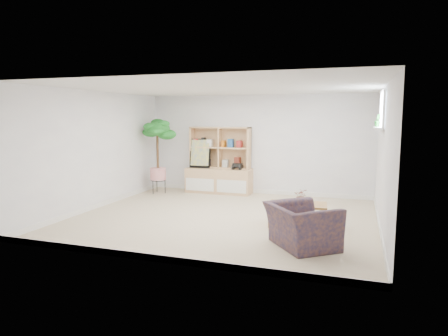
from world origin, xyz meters
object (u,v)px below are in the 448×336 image
(storage_unit, at_px, (219,160))
(floor_tree, at_px, (158,156))
(coffee_table, at_px, (298,215))
(armchair, at_px, (302,223))

(storage_unit, relative_size, floor_tree, 0.89)
(coffee_table, bearing_deg, floor_tree, 147.05)
(storage_unit, bearing_deg, floor_tree, -160.22)
(storage_unit, distance_m, coffee_table, 3.38)
(storage_unit, bearing_deg, armchair, -54.57)
(storage_unit, xyz_separation_m, coffee_table, (2.29, -2.42, -0.62))
(storage_unit, bearing_deg, coffee_table, -46.53)
(floor_tree, bearing_deg, armchair, -37.56)
(coffee_table, height_order, floor_tree, floor_tree)
(storage_unit, height_order, floor_tree, floor_tree)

